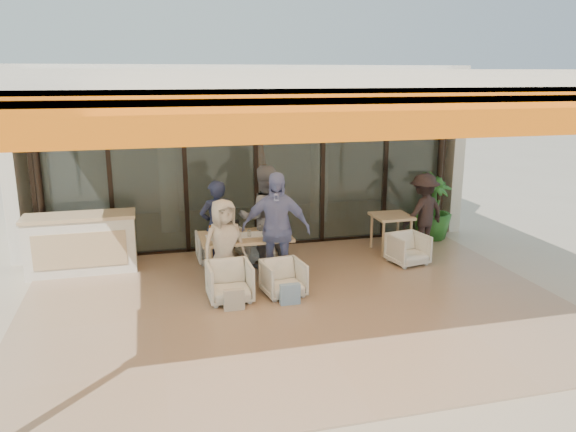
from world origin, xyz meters
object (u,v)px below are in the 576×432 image
Objects in this scene: diner_periwinkle at (276,229)px; standing_woman at (423,212)px; chair_near_right at (283,277)px; diner_grey at (264,217)px; side_chair at (408,248)px; side_table at (391,220)px; potted_palm at (433,207)px; chair_near_left at (230,280)px; host_counter at (81,243)px; chair_far_right at (259,240)px; diner_navy at (217,226)px; dining_table at (245,239)px; chair_far_left at (214,245)px; diner_cream at (224,245)px.

diner_periwinkle is 3.37m from standing_woman.
standing_woman reaches higher than chair_near_right.
diner_periwinkle reaches higher than standing_woman.
side_chair is at bearing 167.01° from diner_grey.
standing_woman is at bearing -3.13° from side_table.
side_table is 0.54× the size of potted_palm.
diner_grey is 0.90m from diner_periwinkle.
side_chair is (3.38, 0.88, -0.02)m from chair_near_left.
chair_far_right is (3.11, 0.01, -0.18)m from host_counter.
diner_navy reaches higher than chair_far_right.
side_table is at bearing 12.75° from dining_table.
diner_navy is 1.06× the size of standing_woman.
side_chair is 1.06m from standing_woman.
chair_far_right is at bearing 173.88° from side_table.
diner_periwinkle is at bearing -0.12° from standing_woman.
chair_near_right is at bearing -147.36° from side_table.
potted_palm is at bearing 2.81° from host_counter.
chair_near_right is at bearing -171.45° from side_chair.
side_chair is at bearing 162.04° from chair_far_left.
diner_periwinkle reaches higher than chair_far_left.
chair_near_right is (3.11, -1.89, -0.22)m from host_counter.
side_table is at bearing 24.49° from chair_near_left.
diner_periwinkle is at bearing -16.92° from diner_cream.
chair_near_right is 2.69m from side_chair.
side_chair reaches higher than chair_far_left.
chair_far_left is 1.75m from diner_periwinkle.
diner_grey is 1.21× the size of standing_woman.
chair_far_right is at bearing -163.41° from diner_navy.
chair_near_left is at bearing -39.72° from host_counter.
chair_near_right is 4.37m from potted_palm.
chair_near_left is at bearing 88.87° from chair_far_left.
chair_near_right is 0.98× the size of side_chair.
chair_far_right reaches higher than chair_near_left.
chair_far_right is 0.50× the size of potted_palm.
potted_palm is (4.58, 0.82, -0.11)m from diner_navy.
chair_far_right is 2.08m from chair_near_left.
side_chair is at bearing 11.57° from chair_near_right.
diner_navy is (2.27, -0.49, 0.28)m from host_counter.
standing_woman is at bearing 160.19° from chair_far_right.
chair_near_left is 3.49m from side_chair.
diner_grey reaches higher than diner_cream.
diner_cream is (-0.41, -0.46, 0.05)m from dining_table.
dining_table is 0.82× the size of diner_grey.
host_counter is 3.64m from chair_near_right.
standing_woman is at bearing -177.93° from diner_grey.
side_table is at bearing -153.56° from potted_palm.
standing_woman reaches higher than chair_near_left.
chair_near_right is at bearing 106.79° from diner_navy.
side_chair is (3.38, -0.52, -0.49)m from diner_navy.
chair_far_left is 0.41× the size of standing_woman.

